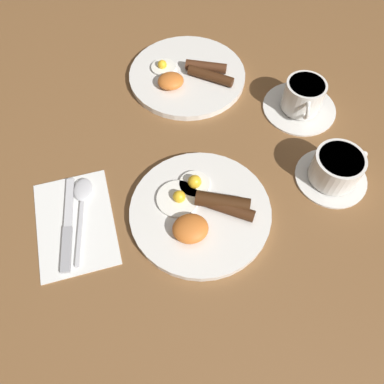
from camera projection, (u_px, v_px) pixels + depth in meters
The scene contains 8 objects.
ground_plane at pixel (200, 213), 0.73m from camera, with size 3.00×3.00×0.00m, color brown.
breakfast_plate_near at pixel (201, 211), 0.72m from camera, with size 0.27×0.27×0.04m.
breakfast_plate_far at pixel (187, 75), 0.91m from camera, with size 0.28×0.28×0.04m.
teacup_near at pixel (336, 169), 0.74m from camera, with size 0.15×0.15×0.07m.
teacup_far at pixel (302, 99), 0.84m from camera, with size 0.17×0.17×0.08m.
napkin at pixel (75, 222), 0.71m from camera, with size 0.14×0.21×0.01m, color white.
knife at pixel (68, 228), 0.70m from camera, with size 0.03×0.20×0.01m.
spoon at pixel (82, 197), 0.74m from camera, with size 0.04×0.19×0.01m.
Camera 1 is at (-0.08, -0.33, 0.64)m, focal length 35.00 mm.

